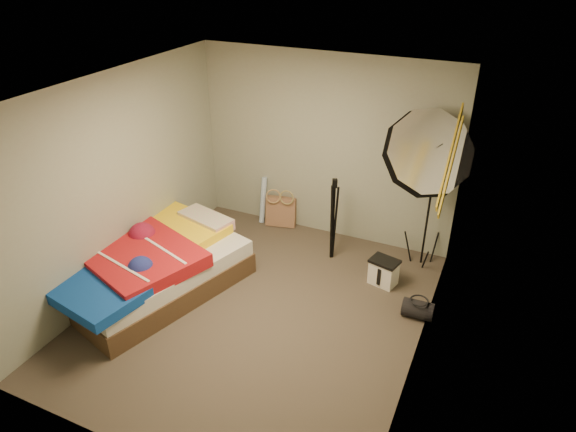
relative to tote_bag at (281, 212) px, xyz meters
The scene contains 15 objects.
floor 2.00m from the tote_bag, 72.46° to the right, with size 4.00×4.00×0.00m, color #4B4137.
ceiling 3.03m from the tote_bag, 72.46° to the right, with size 4.00×4.00×0.00m, color silver.
wall_back 1.20m from the tote_bag, ahead, with size 3.50×3.50×0.00m, color gray.
wall_front 4.08m from the tote_bag, 81.25° to the right, with size 3.50×3.50×0.00m, color gray.
wall_left 2.45m from the tote_bag, 121.18° to the right, with size 4.00×4.00×0.00m, color gray.
wall_right 3.19m from the tote_bag, 38.95° to the right, with size 4.00×4.00×0.00m, color gray.
tote_bag is the anchor object (origin of this frame).
wrapping_roll 0.31m from the tote_bag, behind, with size 0.08×0.08×0.68m, color #6495D4.
camera_case 1.91m from the tote_bag, 24.67° to the right, with size 0.31×0.22×0.31m, color silver.
duffel_bag 2.58m from the tote_bag, 29.07° to the right, with size 0.21×0.21×0.34m, color black.
wall_stripe_upper 3.18m from the tote_bag, 29.15° to the right, with size 0.02×1.10×0.10m, color gold.
wall_stripe_lower 2.98m from the tote_bag, 24.25° to the right, with size 0.02×1.10×0.10m, color gold.
bed 2.14m from the tote_bag, 111.00° to the right, with size 1.98×2.49×0.61m.
photo_umbrella 2.42m from the tote_bag, ahead, with size 1.04×1.17×2.17m.
camera_tripod 1.17m from the tote_bag, 27.74° to the right, with size 0.08×0.08×1.12m.
Camera 1 is at (2.19, -4.00, 3.72)m, focal length 32.00 mm.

